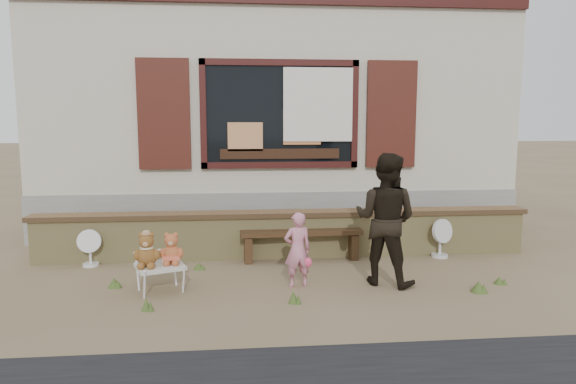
{
  "coord_description": "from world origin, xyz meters",
  "views": [
    {
      "loc": [
        -0.65,
        -6.21,
        1.96
      ],
      "look_at": [
        0.0,
        0.6,
        1.0
      ],
      "focal_mm": 32.0,
      "sensor_mm": 36.0,
      "label": 1
    }
  ],
  "objects": [
    {
      "name": "shopfront",
      "position": [
        0.0,
        4.49,
        2.0
      ],
      "size": [
        8.04,
        5.13,
        4.0
      ],
      "color": "#9E967F",
      "rests_on": "ground"
    },
    {
      "name": "ground",
      "position": [
        0.0,
        0.0,
        0.0
      ],
      "size": [
        80.0,
        80.0,
        0.0
      ],
      "primitive_type": "plane",
      "color": "brown",
      "rests_on": "ground"
    },
    {
      "name": "fan_left",
      "position": [
        -2.67,
        0.76,
        0.26
      ],
      "size": [
        0.32,
        0.21,
        0.51
      ],
      "rotation": [
        0.0,
        0.0,
        0.08
      ],
      "color": "silver",
      "rests_on": "ground"
    },
    {
      "name": "bench",
      "position": [
        0.2,
        0.8,
        0.32
      ],
      "size": [
        1.72,
        0.42,
        0.44
      ],
      "rotation": [
        0.0,
        0.0,
        0.03
      ],
      "color": "#322011",
      "rests_on": "ground"
    },
    {
      "name": "brick_wall",
      "position": [
        0.0,
        1.0,
        0.34
      ],
      "size": [
        7.1,
        0.36,
        0.67
      ],
      "color": "tan",
      "rests_on": "ground"
    },
    {
      "name": "fan_right",
      "position": [
        2.22,
        0.76,
        0.28
      ],
      "size": [
        0.36,
        0.24,
        0.56
      ],
      "rotation": [
        0.0,
        0.0,
        0.42
      ],
      "color": "silver",
      "rests_on": "ground"
    },
    {
      "name": "child",
      "position": [
        0.02,
        -0.35,
        0.45
      ],
      "size": [
        0.36,
        0.27,
        0.89
      ],
      "primitive_type": "imported",
      "rotation": [
        0.0,
        0.0,
        3.31
      ],
      "color": "pink",
      "rests_on": "ground"
    },
    {
      "name": "teddy_bear_left",
      "position": [
        -1.7,
        -0.44,
        0.52
      ],
      "size": [
        0.37,
        0.34,
        0.4
      ],
      "primitive_type": null,
      "rotation": [
        0.0,
        0.0,
        0.36
      ],
      "color": "brown",
      "rests_on": "folding_chair"
    },
    {
      "name": "grass_tufts",
      "position": [
        0.22,
        -0.49,
        0.06
      ],
      "size": [
        4.73,
        1.57,
        0.14
      ],
      "color": "#3F5522",
      "rests_on": "ground"
    },
    {
      "name": "adult",
      "position": [
        1.08,
        -0.33,
        0.79
      ],
      "size": [
        0.97,
        0.93,
        1.58
      ],
      "primitive_type": "imported",
      "rotation": [
        0.0,
        0.0,
        2.54
      ],
      "color": "black",
      "rests_on": "ground"
    },
    {
      "name": "folding_chair",
      "position": [
        -1.57,
        -0.39,
        0.29
      ],
      "size": [
        0.64,
        0.61,
        0.32
      ],
      "rotation": [
        0.0,
        0.0,
        0.36
      ],
      "color": "beige",
      "rests_on": "ground"
    },
    {
      "name": "teddy_bear_right",
      "position": [
        -1.44,
        -0.34,
        0.5
      ],
      "size": [
        0.34,
        0.32,
        0.37
      ],
      "primitive_type": null,
      "rotation": [
        0.0,
        0.0,
        0.36
      ],
      "color": "#9C4F2B",
      "rests_on": "folding_chair"
    }
  ]
}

